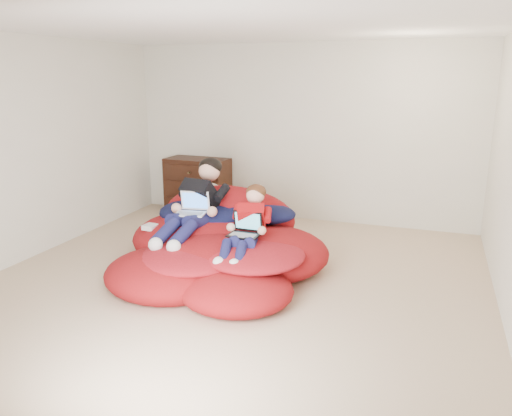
% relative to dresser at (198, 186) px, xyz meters
% --- Properties ---
extents(room_shell, '(5.10, 5.10, 2.77)m').
position_rel_dresser_xyz_m(room_shell, '(1.52, -2.25, -0.20)').
color(room_shell, '#C5AB8D').
rests_on(room_shell, ground).
extents(dresser, '(0.96, 0.56, 0.85)m').
position_rel_dresser_xyz_m(dresser, '(0.00, 0.00, 0.00)').
color(dresser, black).
rests_on(dresser, ground).
extents(beanbag_pile, '(2.34, 2.28, 0.86)m').
position_rel_dresser_xyz_m(beanbag_pile, '(1.21, -1.96, -0.18)').
color(beanbag_pile, '#9F1216').
rests_on(beanbag_pile, ground).
extents(cream_pillow, '(0.41, 0.26, 0.26)m').
position_rel_dresser_xyz_m(cream_pillow, '(0.70, -1.12, 0.20)').
color(cream_pillow, beige).
rests_on(cream_pillow, beanbag_pile).
extents(older_boy, '(0.43, 1.33, 0.79)m').
position_rel_dresser_xyz_m(older_boy, '(0.89, -1.80, 0.28)').
color(older_boy, black).
rests_on(older_boy, beanbag_pile).
extents(younger_boy, '(0.35, 0.98, 0.64)m').
position_rel_dresser_xyz_m(younger_boy, '(1.62, -2.14, 0.18)').
color(younger_boy, '#AD0F12').
rests_on(younger_boy, beanbag_pile).
extents(laptop_white, '(0.35, 0.32, 0.24)m').
position_rel_dresser_xyz_m(laptop_white, '(0.89, -1.93, 0.22)').
color(laptop_white, white).
rests_on(laptop_white, older_boy).
extents(laptop_black, '(0.31, 0.26, 0.23)m').
position_rel_dresser_xyz_m(laptop_black, '(1.62, -2.20, 0.13)').
color(laptop_black, black).
rests_on(laptop_black, younger_boy).
extents(power_adapter, '(0.16, 0.16, 0.05)m').
position_rel_dresser_xyz_m(power_adapter, '(0.44, -2.08, -0.00)').
color(power_adapter, white).
rests_on(power_adapter, beanbag_pile).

